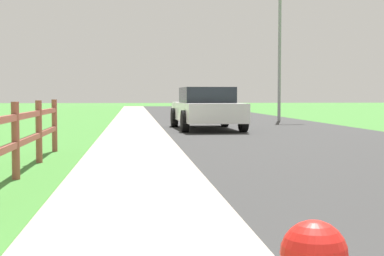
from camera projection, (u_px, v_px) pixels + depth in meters
ground_plane at (156, 121)px, 25.98m from camera, size 120.00×120.00×0.00m
road_asphalt at (226, 119)px, 28.32m from camera, size 7.00×66.00×0.01m
curb_concrete at (92, 120)px, 27.66m from camera, size 6.00×66.00×0.01m
grass_verge at (60, 120)px, 27.51m from camera, size 5.00×66.00×0.00m
parked_suv_white at (206, 108)px, 19.88m from camera, size 2.26×5.02×1.45m
street_lamp at (282, 30)px, 25.88m from camera, size 1.17×0.20×7.01m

